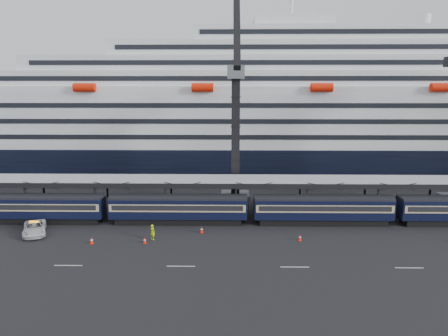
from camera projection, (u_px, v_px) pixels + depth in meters
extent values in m
plane|color=black|center=(412.00, 253.00, 45.66)|extent=(260.00, 260.00, 0.00)
cube|color=beige|center=(68.00, 265.00, 42.33)|extent=(3.00, 0.15, 0.02)
cube|color=beige|center=(181.00, 266.00, 42.14)|extent=(3.00, 0.15, 0.02)
cube|color=beige|center=(295.00, 267.00, 41.95)|extent=(3.00, 0.15, 0.02)
cube|color=beige|center=(409.00, 268.00, 41.76)|extent=(3.00, 0.15, 0.02)
cube|color=black|center=(37.00, 219.00, 56.15)|extent=(17.48, 2.40, 0.90)
cube|color=black|center=(36.00, 207.00, 55.80)|extent=(19.00, 2.80, 2.70)
cube|color=tan|center=(36.00, 205.00, 55.74)|extent=(18.62, 2.92, 1.05)
cube|color=black|center=(36.00, 204.00, 55.74)|extent=(17.86, 2.98, 0.70)
cube|color=black|center=(35.00, 197.00, 55.52)|extent=(19.00, 2.50, 0.35)
cube|color=black|center=(179.00, 220.00, 55.83)|extent=(17.48, 2.40, 0.90)
cube|color=black|center=(179.00, 208.00, 55.49)|extent=(19.00, 2.80, 2.70)
cube|color=tan|center=(178.00, 205.00, 55.43)|extent=(18.62, 2.92, 1.05)
cube|color=black|center=(178.00, 205.00, 55.42)|extent=(17.86, 2.98, 0.70)
cube|color=black|center=(178.00, 197.00, 55.20)|extent=(19.00, 2.50, 0.35)
cube|color=black|center=(322.00, 221.00, 55.51)|extent=(17.48, 2.40, 0.90)
cube|color=black|center=(323.00, 208.00, 55.17)|extent=(19.00, 2.80, 2.70)
cube|color=tan|center=(323.00, 206.00, 55.11)|extent=(18.62, 2.92, 1.05)
cube|color=black|center=(323.00, 206.00, 55.10)|extent=(17.86, 2.98, 0.70)
cube|color=black|center=(323.00, 198.00, 54.88)|extent=(19.00, 2.50, 0.35)
cube|color=#9A9CA2|center=(372.00, 180.00, 58.37)|extent=(130.00, 6.00, 0.25)
cube|color=black|center=(380.00, 187.00, 55.48)|extent=(130.00, 0.25, 0.70)
cube|color=black|center=(365.00, 177.00, 61.37)|extent=(130.00, 0.25, 0.70)
cube|color=black|center=(26.00, 201.00, 56.93)|extent=(0.25, 0.25, 5.40)
cube|color=black|center=(44.00, 192.00, 62.42)|extent=(0.25, 0.25, 5.40)
cube|color=black|center=(96.00, 202.00, 56.77)|extent=(0.25, 0.25, 5.40)
cube|color=black|center=(107.00, 192.00, 62.26)|extent=(0.25, 0.25, 5.40)
cube|color=black|center=(166.00, 202.00, 56.61)|extent=(0.25, 0.25, 5.40)
cube|color=black|center=(171.00, 192.00, 62.11)|extent=(0.25, 0.25, 5.40)
cube|color=black|center=(236.00, 202.00, 56.45)|extent=(0.25, 0.25, 5.40)
cube|color=black|center=(235.00, 192.00, 61.95)|extent=(0.25, 0.25, 5.40)
cube|color=black|center=(307.00, 203.00, 56.29)|extent=(0.25, 0.25, 5.40)
cube|color=black|center=(300.00, 193.00, 61.79)|extent=(0.25, 0.25, 5.40)
cube|color=black|center=(378.00, 203.00, 56.14)|extent=(0.25, 0.25, 5.40)
cube|color=black|center=(365.00, 193.00, 61.63)|extent=(0.25, 0.25, 5.40)
cube|color=black|center=(430.00, 193.00, 61.47)|extent=(0.25, 0.25, 5.40)
cube|color=black|center=(322.00, 157.00, 90.14)|extent=(200.00, 28.00, 7.00)
cube|color=silver|center=(324.00, 115.00, 88.32)|extent=(190.00, 26.88, 12.00)
cube|color=silver|center=(326.00, 80.00, 86.88)|extent=(160.00, 24.64, 3.00)
cube|color=black|center=(341.00, 78.00, 74.74)|extent=(153.60, 0.12, 0.90)
cube|color=silver|center=(327.00, 66.00, 86.31)|extent=(124.00, 21.84, 3.00)
cube|color=black|center=(340.00, 62.00, 75.54)|extent=(119.04, 0.12, 0.90)
cube|color=silver|center=(327.00, 51.00, 85.74)|extent=(90.00, 19.04, 3.00)
cube|color=black|center=(339.00, 47.00, 76.34)|extent=(86.40, 0.12, 0.90)
cube|color=silver|center=(328.00, 37.00, 85.16)|extent=(56.00, 16.24, 3.00)
cube|color=black|center=(338.00, 31.00, 77.14)|extent=(53.76, 0.12, 0.90)
cube|color=silver|center=(291.00, 25.00, 84.81)|extent=(16.00, 12.00, 2.50)
cylinder|color=silver|center=(424.00, 22.00, 84.27)|extent=(2.80, 2.80, 3.00)
cylinder|color=red|center=(85.00, 88.00, 74.19)|extent=(4.00, 1.60, 1.60)
cylinder|color=red|center=(203.00, 88.00, 73.84)|extent=(4.00, 1.60, 1.60)
cylinder|color=red|center=(322.00, 87.00, 73.49)|extent=(4.00, 1.60, 1.60)
cylinder|color=red|center=(442.00, 87.00, 73.15)|extent=(4.00, 1.60, 1.60)
cube|color=#515459|center=(235.00, 199.00, 64.43)|extent=(4.50, 4.50, 2.00)
cube|color=black|center=(236.00, 138.00, 62.52)|extent=(1.30, 1.30, 18.00)
cube|color=#515459|center=(236.00, 72.00, 60.61)|extent=(2.60, 3.20, 2.00)
cube|color=black|center=(237.00, 18.00, 53.61)|extent=(0.90, 12.26, 14.37)
cube|color=black|center=(236.00, 73.00, 63.08)|extent=(0.90, 5.04, 0.90)
cube|color=black|center=(235.00, 75.00, 65.59)|extent=(2.20, 1.60, 1.60)
imported|color=silver|center=(34.00, 228.00, 51.48)|extent=(4.74, 6.33, 1.60)
imported|color=#ACE50C|center=(152.00, 232.00, 49.50)|extent=(0.86, 0.79, 1.97)
cube|color=red|center=(92.00, 243.00, 48.37)|extent=(0.44, 0.44, 0.05)
cone|color=red|center=(92.00, 240.00, 48.28)|extent=(0.37, 0.37, 0.83)
cylinder|color=white|center=(92.00, 240.00, 48.28)|extent=(0.31, 0.31, 0.14)
cube|color=red|center=(145.00, 243.00, 48.50)|extent=(0.39, 0.39, 0.04)
cone|color=red|center=(145.00, 240.00, 48.42)|extent=(0.33, 0.33, 0.74)
cylinder|color=white|center=(145.00, 240.00, 48.42)|extent=(0.28, 0.28, 0.12)
cube|color=red|center=(202.00, 232.00, 52.14)|extent=(0.43, 0.43, 0.05)
cone|color=red|center=(202.00, 229.00, 52.05)|extent=(0.37, 0.37, 0.82)
cylinder|color=white|center=(202.00, 229.00, 52.05)|extent=(0.31, 0.31, 0.14)
cube|color=red|center=(300.00, 240.00, 49.37)|extent=(0.41, 0.41, 0.04)
cone|color=red|center=(300.00, 237.00, 49.29)|extent=(0.35, 0.35, 0.79)
cylinder|color=white|center=(300.00, 237.00, 49.29)|extent=(0.29, 0.29, 0.13)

